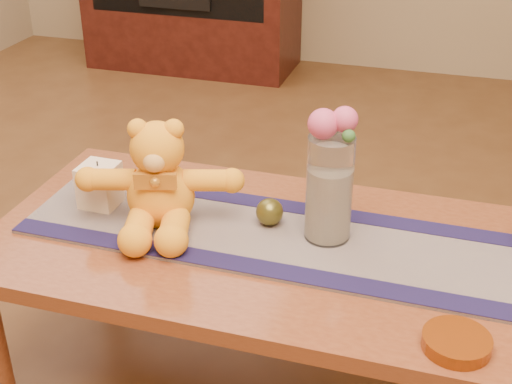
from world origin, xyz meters
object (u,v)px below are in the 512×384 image
(bronze_ball, at_px, (270,212))
(amber_dish, at_px, (457,342))
(teddy_bear, at_px, (159,174))
(pillar_candle, at_px, (100,185))
(glass_vase, at_px, (329,189))

(bronze_ball, distance_m, amber_dish, 0.58)
(teddy_bear, bearing_deg, pillar_candle, 154.68)
(pillar_candle, bearing_deg, bronze_ball, 3.89)
(pillar_candle, height_order, glass_vase, glass_vase)
(teddy_bear, relative_size, bronze_ball, 5.58)
(glass_vase, distance_m, amber_dish, 0.47)
(glass_vase, height_order, amber_dish, glass_vase)
(glass_vase, bearing_deg, amber_dish, -44.47)
(glass_vase, distance_m, bronze_ball, 0.18)
(pillar_candle, bearing_deg, teddy_bear, -9.39)
(teddy_bear, relative_size, amber_dish, 2.86)
(bronze_ball, bearing_deg, amber_dish, -35.08)
(teddy_bear, xyz_separation_m, glass_vase, (0.41, 0.05, 0.00))
(teddy_bear, relative_size, pillar_candle, 3.44)
(teddy_bear, bearing_deg, glass_vase, -9.42)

